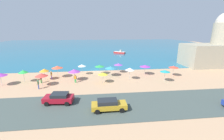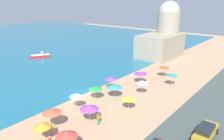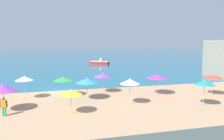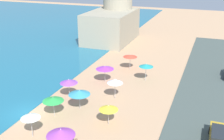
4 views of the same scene
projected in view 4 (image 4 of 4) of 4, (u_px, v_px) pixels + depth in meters
name	position (u px, v px, depth m)	size (l,w,h in m)	color
ground_plane	(28.00, 114.00, 29.79)	(160.00, 160.00, 0.00)	tan
beach_umbrella_2	(146.00, 65.00, 37.34)	(1.91, 1.91, 2.47)	#B2B2B7
beach_umbrella_3	(109.00, 108.00, 27.14)	(1.88, 1.88, 2.15)	#B2B2B7
beach_umbrella_4	(30.00, 116.00, 25.05)	(1.79, 1.79, 2.49)	#B2B2B7
beach_umbrella_5	(69.00, 81.00, 32.64)	(2.07, 2.07, 2.37)	#B2B2B7
beach_umbrella_7	(130.00, 56.00, 41.48)	(2.08, 2.08, 2.39)	#B2B2B7
beach_umbrella_8	(79.00, 92.00, 30.06)	(2.36, 2.36, 2.30)	#B2B2B7
beach_umbrella_10	(115.00, 81.00, 32.28)	(1.84, 1.84, 2.56)	#B2B2B7
beach_umbrella_11	(105.00, 68.00, 36.96)	(2.40, 2.40, 2.31)	#B2B2B7
beach_umbrella_13	(53.00, 99.00, 28.64)	(2.19, 2.19, 2.21)	#B2B2B7
beach_umbrella_14	(61.00, 132.00, 22.82)	(2.39, 2.39, 2.43)	#B2B2B7
parked_car_2	(219.00, 137.00, 24.34)	(4.46, 1.81, 1.46)	#B88E21
harbor_fortress	(114.00, 14.00, 57.42)	(13.57, 8.20, 14.43)	gray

